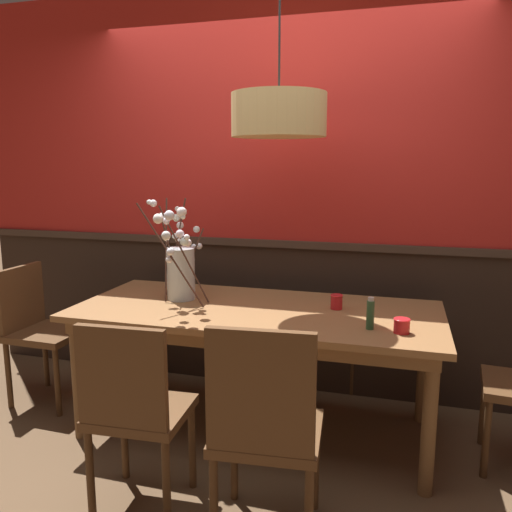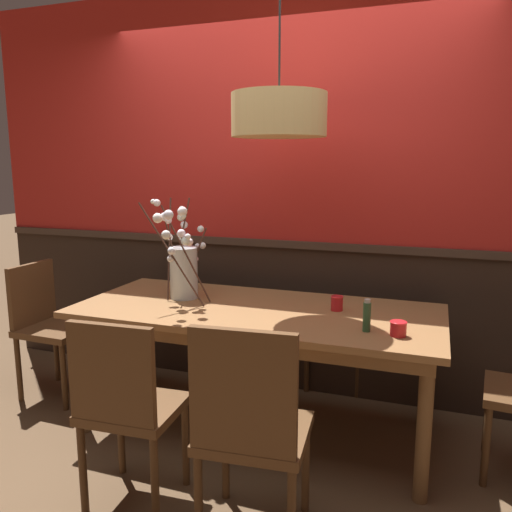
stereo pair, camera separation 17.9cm
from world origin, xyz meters
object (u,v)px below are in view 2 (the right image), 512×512
object	(u,v)px
chair_near_side_left	(126,403)
dining_table	(256,321)
pendant_lamp	(279,115)
chair_head_west_end	(48,321)
candle_holder_nearer_center	(398,328)
condiment_bottle	(367,316)
chair_far_side_right	(337,311)
vase_with_blossoms	(183,267)
chair_far_side_left	(259,302)
chair_near_side_right	(250,424)
candle_holder_nearer_edge	(337,303)

from	to	relation	value
chair_near_side_left	dining_table	bearing A→B (deg)	70.39
chair_near_side_left	pendant_lamp	xyz separation A→B (m)	(0.43, 0.92, 1.31)
chair_head_west_end	chair_near_side_left	distance (m)	1.47
pendant_lamp	candle_holder_nearer_center	bearing A→B (deg)	-21.49
chair_near_side_left	condiment_bottle	bearing A→B (deg)	34.38
condiment_bottle	pendant_lamp	distance (m)	1.17
chair_far_side_right	vase_with_blossoms	world-z (taller)	vase_with_blossoms
chair_far_side_left	pendant_lamp	bearing A→B (deg)	-64.04
chair_near_side_right	condiment_bottle	xyz separation A→B (m)	(0.36, 0.69, 0.29)
chair_far_side_right	candle_holder_nearer_edge	distance (m)	0.80
chair_head_west_end	candle_holder_nearer_center	distance (m)	2.34
candle_holder_nearer_center	candle_holder_nearer_edge	world-z (taller)	candle_holder_nearer_edge
candle_holder_nearer_edge	chair_near_side_right	bearing A→B (deg)	-98.76
dining_table	chair_far_side_left	bearing A→B (deg)	108.27
chair_near_side_left	chair_near_side_right	bearing A→B (deg)	-2.54
condiment_bottle	chair_near_side_right	bearing A→B (deg)	-117.76
chair_near_side_left	condiment_bottle	distance (m)	1.21
chair_far_side_right	candle_holder_nearer_edge	bearing A→B (deg)	-79.69
candle_holder_nearer_center	chair_far_side_right	bearing A→B (deg)	114.70
candle_holder_nearer_center	pendant_lamp	bearing A→B (deg)	158.51
chair_far_side_right	candle_holder_nearer_edge	size ratio (longest dim) A/B	11.24
chair_near_side_right	chair_far_side_right	bearing A→B (deg)	89.38
candle_holder_nearer_edge	condiment_bottle	xyz separation A→B (m)	(0.21, -0.32, 0.04)
candle_holder_nearer_edge	chair_far_side_left	bearing A→B (deg)	133.70
dining_table	condiment_bottle	size ratio (longest dim) A/B	12.70
chair_far_side_right	chair_near_side_right	xyz separation A→B (m)	(-0.02, -1.75, 0.01)
pendant_lamp	chair_near_side_right	bearing A→B (deg)	-79.25
chair_head_west_end	condiment_bottle	xyz separation A→B (m)	(2.16, -0.20, 0.31)
chair_near_side_left	candle_holder_nearer_center	xyz separation A→B (m)	(1.12, 0.64, 0.27)
chair_head_west_end	vase_with_blossoms	size ratio (longest dim) A/B	1.47
chair_near_side_right	chair_near_side_left	bearing A→B (deg)	177.46
chair_near_side_left	candle_holder_nearer_edge	distance (m)	1.27
chair_near_side_right	pendant_lamp	distance (m)	1.61
vase_with_blossoms	pendant_lamp	size ratio (longest dim) A/B	0.61
chair_near_side_right	chair_far_side_left	bearing A→B (deg)	108.24
chair_head_west_end	chair_far_side_right	size ratio (longest dim) A/B	0.95
chair_head_west_end	chair_far_side_right	xyz separation A→B (m)	(1.81, 0.86, 0.01)
dining_table	candle_holder_nearer_center	bearing A→B (deg)	-15.69
candle_holder_nearer_center	condiment_bottle	distance (m)	0.16
dining_table	chair_far_side_right	world-z (taller)	chair_far_side_right
chair_head_west_end	chair_near_side_right	world-z (taller)	chair_near_side_right
chair_near_side_right	condiment_bottle	bearing A→B (deg)	62.24
chair_near_side_right	pendant_lamp	bearing A→B (deg)	100.75
chair_head_west_end	dining_table	bearing A→B (deg)	0.40
chair_far_side_left	chair_far_side_right	bearing A→B (deg)	-2.72
dining_table	candle_holder_nearer_center	world-z (taller)	candle_holder_nearer_center
chair_near_side_right	condiment_bottle	size ratio (longest dim) A/B	5.90
candle_holder_nearer_center	vase_with_blossoms	bearing A→B (deg)	167.87
candle_holder_nearer_center	candle_holder_nearer_edge	distance (m)	0.49
vase_with_blossoms	candle_holder_nearer_edge	xyz separation A→B (m)	(0.95, 0.05, -0.15)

